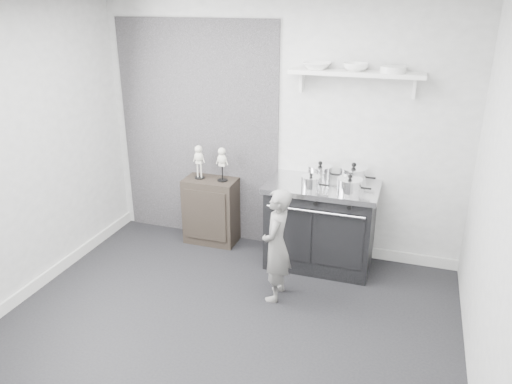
{
  "coord_description": "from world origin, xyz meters",
  "views": [
    {
      "loc": [
        1.41,
        -3.27,
        2.72
      ],
      "look_at": [
        0.02,
        0.95,
        0.96
      ],
      "focal_mm": 35.0,
      "sensor_mm": 36.0,
      "label": 1
    }
  ],
  "objects": [
    {
      "name": "bowl_small",
      "position": [
        0.79,
        1.67,
        2.08
      ],
      "size": [
        0.24,
        0.24,
        0.07
      ],
      "primitive_type": "imported",
      "color": "white",
      "rests_on": "wall_shelf"
    },
    {
      "name": "child",
      "position": [
        0.3,
        0.71,
        0.55
      ],
      "size": [
        0.27,
        0.41,
        1.11
      ],
      "primitive_type": "imported",
      "rotation": [
        0.0,
        0.0,
        -1.56
      ],
      "color": "slate",
      "rests_on": "ground"
    },
    {
      "name": "skeleton_full",
      "position": [
        -0.87,
        1.61,
        1.0
      ],
      "size": [
        0.12,
        0.08,
        0.45
      ],
      "primitive_type": null,
      "color": "beige",
      "rests_on": "side_cabinet"
    },
    {
      "name": "bowl_large",
      "position": [
        0.41,
        1.67,
        2.07
      ],
      "size": [
        0.28,
        0.28,
        0.07
      ],
      "primitive_type": "imported",
      "color": "white",
      "rests_on": "wall_shelf"
    },
    {
      "name": "pot_front_center",
      "position": [
        0.48,
        1.3,
        0.99
      ],
      "size": [
        0.28,
        0.19,
        0.17
      ],
      "color": "silver",
      "rests_on": "stove"
    },
    {
      "name": "pot_back_left",
      "position": [
        0.51,
        1.62,
        0.99
      ],
      "size": [
        0.35,
        0.26,
        0.2
      ],
      "color": "silver",
      "rests_on": "stove"
    },
    {
      "name": "ground",
      "position": [
        0.0,
        0.0,
        0.0
      ],
      "size": [
        4.0,
        4.0,
        0.0
      ],
      "primitive_type": "plane",
      "color": "black",
      "rests_on": "ground"
    },
    {
      "name": "wall_shelf",
      "position": [
        0.8,
        1.68,
        2.01
      ],
      "size": [
        1.3,
        0.26,
        0.24
      ],
      "color": "silver",
      "rests_on": "room_shell"
    },
    {
      "name": "stove",
      "position": [
        0.57,
        1.48,
        0.46
      ],
      "size": [
        1.14,
        0.71,
        0.92
      ],
      "color": "black",
      "rests_on": "ground"
    },
    {
      "name": "plate_stack",
      "position": [
        1.14,
        1.67,
        2.07
      ],
      "size": [
        0.25,
        0.25,
        0.06
      ],
      "primitive_type": "cylinder",
      "color": "silver",
      "rests_on": "wall_shelf"
    },
    {
      "name": "skeleton_torso",
      "position": [
        -0.59,
        1.61,
        1.0
      ],
      "size": [
        0.12,
        0.08,
        0.45
      ],
      "primitive_type": null,
      "color": "beige",
      "rests_on": "side_cabinet"
    },
    {
      "name": "room_shell",
      "position": [
        -0.09,
        0.15,
        1.64
      ],
      "size": [
        4.02,
        3.62,
        2.71
      ],
      "color": "#AAAAA8",
      "rests_on": "ground"
    },
    {
      "name": "side_cabinet",
      "position": [
        -0.74,
        1.61,
        0.39
      ],
      "size": [
        0.6,
        0.35,
        0.77
      ],
      "primitive_type": "cube",
      "color": "black",
      "rests_on": "ground"
    },
    {
      "name": "pot_back_right",
      "position": [
        0.85,
        1.6,
        1.01
      ],
      "size": [
        0.37,
        0.28,
        0.22
      ],
      "color": "silver",
      "rests_on": "stove"
    },
    {
      "name": "pot_front_right",
      "position": [
        0.86,
        1.32,
        0.99
      ],
      "size": [
        0.33,
        0.25,
        0.19
      ],
      "color": "silver",
      "rests_on": "stove"
    }
  ]
}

